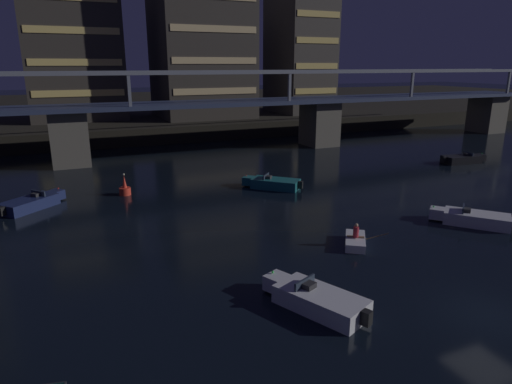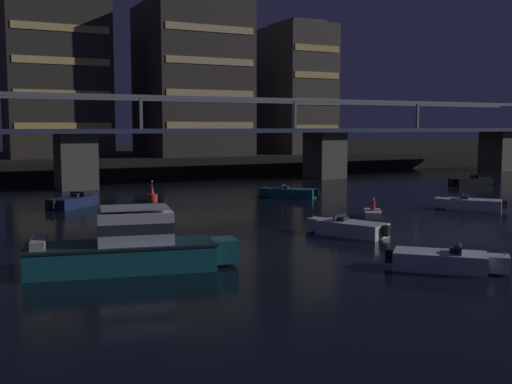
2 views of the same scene
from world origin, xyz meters
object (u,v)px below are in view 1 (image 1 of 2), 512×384
at_px(speedboat_near_center, 32,203).
at_px(speedboat_far_left, 316,299).
at_px(tower_central, 201,45).
at_px(speedboat_mid_left, 473,218).
at_px(channel_buoy, 125,189).
at_px(tower_east_tall, 299,53).
at_px(tower_west_tall, 73,46).
at_px(speedboat_near_right, 273,183).
at_px(river_bridge, 208,117).
at_px(dinghy_with_paddler, 355,241).
at_px(speedboat_far_center, 463,159).

bearing_deg(speedboat_near_center, speedboat_far_left, -59.73).
bearing_deg(tower_central, speedboat_near_center, -124.33).
height_order(tower_central, speedboat_mid_left, tower_central).
distance_m(speedboat_mid_left, channel_buoy, 25.48).
bearing_deg(tower_east_tall, speedboat_far_left, -117.83).
relative_size(tower_central, speedboat_far_left, 4.29).
xyz_separation_m(tower_west_tall, speedboat_near_right, (13.08, -38.83, -12.08)).
relative_size(tower_east_tall, channel_buoy, 11.13).
xyz_separation_m(river_bridge, dinghy_with_paddler, (-0.61, -29.62, -4.02)).
distance_m(speedboat_near_center, speedboat_far_center, 41.10).
bearing_deg(speedboat_far_left, speedboat_mid_left, 18.62).
bearing_deg(tower_east_tall, channel_buoy, -135.56).
xyz_separation_m(speedboat_near_right, speedboat_mid_left, (8.08, -13.20, 0.00)).
bearing_deg(speedboat_far_left, tower_east_tall, 62.17).
bearing_deg(dinghy_with_paddler, channel_buoy, 124.01).
height_order(tower_central, speedboat_near_center, tower_central).
height_order(tower_central, tower_east_tall, tower_central).
relative_size(tower_central, speedboat_near_center, 4.77).
bearing_deg(tower_east_tall, speedboat_near_right, -121.40).
distance_m(river_bridge, speedboat_near_right, 17.02).
height_order(river_bridge, speedboat_near_center, river_bridge).
bearing_deg(speedboat_far_center, speedboat_mid_left, -135.79).
bearing_deg(speedboat_near_center, tower_west_tall, 81.85).
distance_m(river_bridge, speedboat_near_center, 23.50).
bearing_deg(tower_west_tall, speedboat_far_center, -46.53).
relative_size(tower_east_tall, speedboat_near_center, 4.34).
relative_size(speedboat_near_right, speedboat_mid_left, 0.97).
distance_m(speedboat_near_right, channel_buoy, 12.06).
xyz_separation_m(tower_west_tall, channel_buoy, (1.37, -35.97, -12.02)).
bearing_deg(speedboat_near_center, river_bridge, 39.09).
bearing_deg(dinghy_with_paddler, tower_central, 83.18).
bearing_deg(speedboat_far_center, channel_buoy, 177.01).
distance_m(tower_central, speedboat_mid_left, 50.84).
distance_m(speedboat_near_right, dinghy_with_paddler, 13.09).
bearing_deg(dinghy_with_paddler, speedboat_near_center, 139.21).
bearing_deg(channel_buoy, speedboat_near_right, -13.71).
distance_m(tower_west_tall, channel_buoy, 37.95).
bearing_deg(tower_east_tall, speedboat_mid_left, -105.67).
bearing_deg(dinghy_with_paddler, speedboat_far_left, -137.93).
distance_m(tower_central, speedboat_far_left, 56.74).
bearing_deg(tower_central, channel_buoy, -116.61).
height_order(tower_east_tall, speedboat_far_center, tower_east_tall).
height_order(channel_buoy, dinghy_with_paddler, channel_buoy).
xyz_separation_m(tower_west_tall, speedboat_mid_left, (21.16, -52.02, -12.08)).
relative_size(speedboat_mid_left, speedboat_far_center, 0.87).
relative_size(tower_central, speedboat_mid_left, 4.70).
height_order(speedboat_near_center, dinghy_with_paddler, dinghy_with_paddler).
xyz_separation_m(tower_west_tall, speedboat_far_center, (35.81, -37.77, -12.08)).
relative_size(channel_buoy, dinghy_with_paddler, 0.64).
xyz_separation_m(tower_west_tall, speedboat_far_left, (6.45, -56.98, -12.08)).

